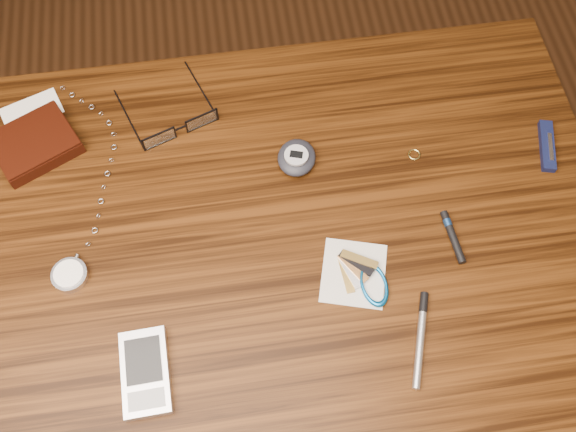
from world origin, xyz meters
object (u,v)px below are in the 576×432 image
pda_phone (145,372)px  silver_pen (421,332)px  desk (274,266)px  eyeglasses (179,126)px  notepad_keys (364,278)px  pedometer (297,157)px  pocket_watch (72,266)px  pocket_knife (547,146)px  wallet_and_card (35,143)px

pda_phone → silver_pen: (0.36, 0.00, -0.00)m
desk → pda_phone: (-0.19, -0.17, 0.11)m
eyeglasses → silver_pen: bearing=-51.3°
notepad_keys → pedometer: bearing=107.6°
pocket_watch → pocket_knife: pocket_watch is taller
desk → wallet_and_card: wallet_and_card is taller
desk → pocket_knife: bearing=11.9°
eyeglasses → notepad_keys: eyeglasses is taller
silver_pen → eyeglasses: bearing=128.7°
desk → pocket_knife: (0.44, 0.09, 0.11)m
pedometer → pda_phone: bearing=-129.6°
pda_phone → pocket_knife: pda_phone is taller
pocket_knife → silver_pen: (-0.26, -0.26, -0.00)m
eyeglasses → notepad_keys: 0.37m
silver_pen → pda_phone: bearing=-179.6°
pda_phone → pedometer: bearing=50.4°
wallet_and_card → eyeglasses: bearing=-0.2°
pedometer → eyeglasses: bearing=154.7°
notepad_keys → pocket_knife: (0.32, 0.17, 0.00)m
pocket_knife → notepad_keys: bearing=-151.9°
wallet_and_card → eyeglasses: (0.22, -0.00, -0.00)m
pocket_watch → pda_phone: 0.19m
desk → wallet_and_card: bearing=148.8°
wallet_and_card → pocket_knife: (0.77, -0.11, -0.01)m
wallet_and_card → pedometer: pedometer is taller
desk → pedometer: 0.18m
desk → pocket_watch: (-0.28, -0.01, 0.11)m
pedometer → silver_pen: pedometer is taller
desk → pedometer: bearing=66.5°
pocket_watch → silver_pen: size_ratio=2.79×
pocket_watch → notepad_keys: pocket_watch is taller
wallet_and_card → pocket_watch: 0.22m
eyeglasses → pocket_knife: size_ratio=1.83×
notepad_keys → silver_pen: bearing=-55.1°
pda_phone → pocket_knife: (0.62, 0.26, -0.00)m
pda_phone → eyeglasses: bearing=79.5°
desk → pocket_knife: size_ratio=11.11×
eyeglasses → desk: bearing=-59.9°
pocket_watch → notepad_keys: size_ratio=3.04×
eyeglasses → silver_pen: eyeglasses is taller
pda_phone → notepad_keys: size_ratio=0.97×
wallet_and_card → pocket_knife: bearing=-8.3°
notepad_keys → silver_pen: 0.11m
desk → wallet_and_card: (-0.34, 0.20, 0.11)m
wallet_and_card → notepad_keys: wallet_and_card is taller
wallet_and_card → pda_phone: (0.15, -0.37, -0.00)m
pocket_knife → pedometer: bearing=175.4°
wallet_and_card → pocket_watch: wallet_and_card is taller
wallet_and_card → eyeglasses: eyeglasses is taller
pocket_watch → notepad_keys: 0.41m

